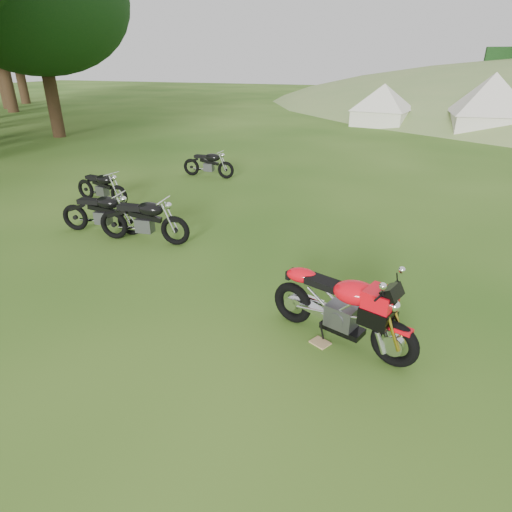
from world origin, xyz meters
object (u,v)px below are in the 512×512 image
at_px(sport_motorcycle, 341,302).
at_px(plywood_board, 320,343).
at_px(tent_mid, 490,105).
at_px(vintage_moto_b, 143,219).
at_px(vintage_moto_c, 101,186).
at_px(vintage_moto_a, 101,211).
at_px(vintage_moto_d, 208,163).
at_px(tent_left, 383,103).

relative_size(sport_motorcycle, plywood_board, 8.43).
xyz_separation_m(sport_motorcycle, tent_mid, (3.41, 19.27, 0.78)).
height_order(sport_motorcycle, vintage_moto_b, sport_motorcycle).
bearing_deg(tent_mid, vintage_moto_c, -128.14).
height_order(vintage_moto_a, vintage_moto_b, vintage_moto_b).
distance_m(vintage_moto_d, tent_mid, 15.09).
bearing_deg(vintage_moto_d, vintage_moto_a, -90.26).
height_order(vintage_moto_c, vintage_moto_d, vintage_moto_d).
bearing_deg(plywood_board, vintage_moto_d, 125.76).
bearing_deg(plywood_board, sport_motorcycle, 34.05).
distance_m(plywood_board, vintage_moto_a, 5.57).
xyz_separation_m(sport_motorcycle, vintage_moto_b, (-4.21, 1.93, -0.09)).
bearing_deg(tent_left, tent_mid, -5.38).
bearing_deg(plywood_board, vintage_moto_b, 152.75).
relative_size(sport_motorcycle, vintage_moto_a, 1.10).
distance_m(plywood_board, tent_left, 20.86).
height_order(vintage_moto_b, vintage_moto_c, vintage_moto_b).
distance_m(vintage_moto_a, vintage_moto_d, 4.97).
distance_m(vintage_moto_c, vintage_moto_d, 3.54).
relative_size(vintage_moto_a, vintage_moto_b, 0.96).
relative_size(vintage_moto_a, vintage_moto_d, 1.08).
bearing_deg(tent_mid, vintage_moto_b, -118.82).
xyz_separation_m(plywood_board, vintage_moto_b, (-4.01, 2.06, 0.48)).
relative_size(vintage_moto_a, vintage_moto_c, 1.09).
bearing_deg(vintage_moto_d, vintage_moto_c, -113.03).
bearing_deg(vintage_moto_c, sport_motorcycle, -21.54).
xyz_separation_m(vintage_moto_a, vintage_moto_c, (-1.39, 1.69, -0.04)).
bearing_deg(tent_mid, vintage_moto_a, -121.93).
height_order(plywood_board, tent_left, tent_left).
xyz_separation_m(plywood_board, vintage_moto_d, (-5.15, 7.15, 0.42)).
relative_size(tent_left, tent_mid, 0.85).
height_order(vintage_moto_a, vintage_moto_d, vintage_moto_a).
bearing_deg(vintage_moto_d, sport_motorcycle, -53.49).
height_order(plywood_board, vintage_moto_b, vintage_moto_b).
bearing_deg(vintage_moto_c, vintage_moto_b, -28.50).
relative_size(plywood_board, vintage_moto_d, 0.14).
bearing_deg(tent_mid, vintage_moto_d, -130.67).
distance_m(vintage_moto_a, vintage_moto_b, 1.10).
xyz_separation_m(vintage_moto_c, tent_left, (5.07, 16.90, 0.74)).
relative_size(vintage_moto_a, tent_mid, 0.56).
bearing_deg(tent_left, vintage_moto_c, -96.79).
bearing_deg(vintage_moto_d, plywood_board, -55.06).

